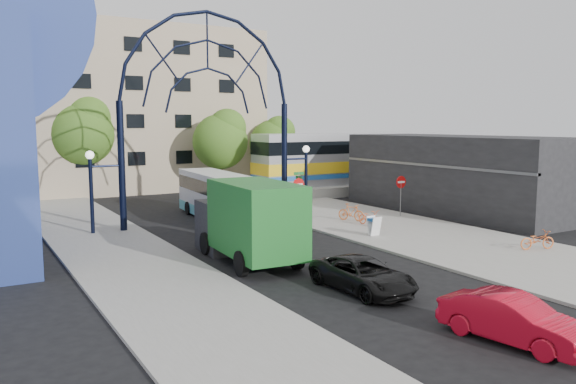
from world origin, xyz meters
TOP-DOWN VIEW (x-y plane):
  - ground at (0.00, 0.00)m, footprint 120.00×120.00m
  - sidewalk_east at (8.00, 4.00)m, footprint 8.00×56.00m
  - plaza_west at (-6.50, 6.00)m, footprint 5.00×50.00m
  - gateway_arch at (0.00, 14.00)m, footprint 13.64×0.44m
  - stop_sign at (4.80, 12.00)m, footprint 0.80×0.07m
  - do_not_enter_sign at (11.00, 10.00)m, footprint 0.76×0.07m
  - street_name_sign at (5.20, 12.60)m, footprint 0.70×0.70m
  - sandwich_board at (5.60, 5.98)m, footprint 0.55×0.61m
  - commercial_block_east at (16.00, 10.00)m, footprint 6.00×16.00m
  - apartment_block at (2.00, 34.97)m, footprint 20.00×12.10m
  - train_platform at (20.00, 22.00)m, footprint 32.00×5.00m
  - train_car at (20.00, 22.00)m, footprint 25.10×3.05m
  - tree_north_a at (6.12, 25.93)m, footprint 4.48×4.48m
  - tree_north_b at (-3.88, 29.93)m, footprint 5.12×5.12m
  - tree_north_c at (12.12, 27.93)m, footprint 4.16×4.16m
  - city_bus at (0.95, 14.55)m, footprint 3.00×10.39m
  - green_truck at (-2.10, 4.94)m, footprint 2.96×6.95m
  - black_suv at (-0.60, -0.98)m, footprint 2.14×4.31m
  - red_sedan at (-0.06, -6.69)m, footprint 2.06×4.10m
  - bike_near_a at (7.21, 8.32)m, footprint 0.73×1.75m
  - bike_near_b at (7.27, 10.10)m, footprint 1.16×1.71m
  - bike_far_a at (9.95, -0.29)m, footprint 1.77×1.11m

SIDE VIEW (x-z plane):
  - ground at x=0.00m, z-range 0.00..0.00m
  - sidewalk_east at x=8.00m, z-range 0.00..0.12m
  - plaza_west at x=-6.50m, z-range 0.00..0.12m
  - train_platform at x=20.00m, z-range 0.00..0.80m
  - bike_far_a at x=9.95m, z-range 0.12..1.00m
  - bike_near_a at x=7.21m, z-range 0.12..1.02m
  - black_suv at x=-0.60m, z-range 0.00..1.17m
  - bike_near_b at x=7.27m, z-range 0.12..1.13m
  - red_sedan at x=-0.06m, z-range 0.00..1.29m
  - sandwich_board at x=5.60m, z-range 0.25..1.24m
  - city_bus at x=0.95m, z-range 0.06..2.88m
  - green_truck at x=-2.10m, z-range 0.00..3.44m
  - do_not_enter_sign at x=11.00m, z-range 0.74..3.22m
  - stop_sign at x=4.80m, z-range 0.74..3.24m
  - street_name_sign at x=5.20m, z-range 0.73..3.53m
  - commercial_block_east at x=16.00m, z-range 0.00..5.00m
  - train_car at x=20.00m, z-range 0.80..5.00m
  - tree_north_c at x=12.12m, z-range 1.03..7.53m
  - tree_north_a at x=6.12m, z-range 1.11..8.11m
  - tree_north_b at x=-3.88m, z-range 1.27..9.27m
  - apartment_block at x=2.00m, z-range 0.00..14.00m
  - gateway_arch at x=0.00m, z-range 2.51..14.61m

